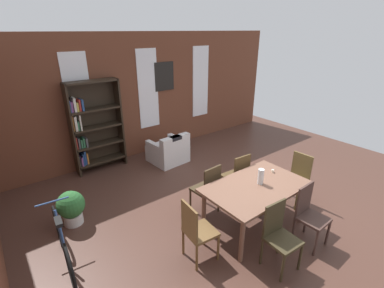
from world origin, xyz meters
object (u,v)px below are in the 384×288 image
Objects in this scene: dining_table at (256,190)px; dining_chair_near_right at (309,213)px; vase_on_table at (261,177)px; dining_chair_near_left at (279,234)px; dining_chair_head_left at (196,230)px; dining_chair_far_right at (237,175)px; dining_chair_head_right at (297,177)px; armchair_white at (169,151)px; potted_plant_by_shelf at (71,207)px; dining_chair_far_left at (208,188)px; bookshelf_tall at (93,127)px; bicycle_second at (63,245)px.

dining_chair_near_right is (0.37, -0.73, -0.18)m from dining_table.
dining_chair_near_right is at bearing -69.42° from vase_on_table.
vase_on_table is 0.27× the size of dining_chair_near_left.
dining_chair_head_left is at bearing 179.68° from vase_on_table.
dining_chair_far_right is at bearing 63.44° from dining_table.
vase_on_table is at bearing -179.80° from dining_chair_head_right.
potted_plant_by_shelf is (-2.58, -0.99, 0.05)m from armchair_white.
dining_table is at bearing -63.38° from dining_chair_far_left.
armchair_white reaches higher than potted_plant_by_shelf.
armchair_white is 2.77m from potted_plant_by_shelf.
potted_plant_by_shelf is (-1.99, 2.64, -0.19)m from dining_chair_near_left.
dining_chair_far_left and dining_chair_far_right have the same top height.
dining_table is 1.21m from dining_chair_head_right.
vase_on_table reaches higher than dining_chair_far_left.
dining_chair_head_left is 2.23m from potted_plant_by_shelf.
dining_chair_near_right is at bearing -89.89° from dining_chair_far_right.
dining_table is 1.74× the size of dining_chair_far_left.
dining_chair_near_left is at bearing -52.95° from potted_plant_by_shelf.
vase_on_table is 3.16m from potted_plant_by_shelf.
vase_on_table is 0.95m from dining_chair_near_left.
dining_chair_head_left reaches higher than dining_table.
vase_on_table is at bearing -0.32° from dining_chair_head_left.
dining_chair_near_left is 0.74m from dining_chair_near_right.
dining_chair_far_right and dining_chair_near_right have the same top height.
dining_chair_far_left and dining_chair_head_left have the same top height.
dining_chair_near_left is (-0.37, -0.73, -0.18)m from dining_table.
dining_chair_far_left is at bearing -105.42° from armchair_white.
dining_chair_head_right is (1.57, -0.73, 0.00)m from dining_chair_far_left.
dining_chair_near_left is at bearing -179.99° from dining_chair_near_right.
dining_chair_near_right is at bearing -44.02° from potted_plant_by_shelf.
dining_chair_near_right is at bearing 0.01° from dining_chair_near_left.
dining_chair_far_left is at bearing -72.10° from bookshelf_tall.
bookshelf_tall reaches higher than dining_chair_near_left.
dining_chair_far_left is 1.73m from dining_chair_head_right.
bookshelf_tall is 3.43× the size of potted_plant_by_shelf.
dining_chair_near_left is 1.64m from dining_chair_far_right.
dining_chair_far_right reaches higher than bicycle_second.
dining_chair_head_left is 0.59× the size of bicycle_second.
vase_on_table is 0.27× the size of dining_chair_head_left.
armchair_white is 0.53× the size of bicycle_second.
dining_chair_near_left is 1.00× the size of dining_chair_near_right.
dining_chair_head_right is 0.59× the size of bicycle_second.
dining_chair_near_left and dining_chair_near_right have the same top height.
vase_on_table is 0.16× the size of bicycle_second.
dining_chair_head_right is 4.41m from bookshelf_tall.
dining_table is 2.92m from bicycle_second.
dining_chair_head_left is 3.64m from bookshelf_tall.
dining_chair_near_left is at bearing -77.93° from bookshelf_tall.
potted_plant_by_shelf is at bearing 121.41° from dining_chair_head_left.
vase_on_table is at bearing -37.79° from potted_plant_by_shelf.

